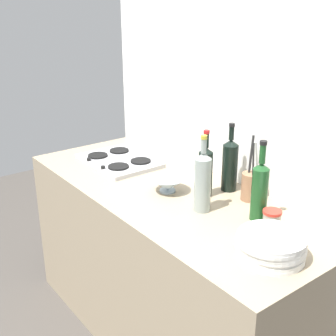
{
  "coord_description": "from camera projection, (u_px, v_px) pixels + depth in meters",
  "views": [
    {
      "loc": [
        1.6,
        -1.23,
        1.8
      ],
      "look_at": [
        0.0,
        0.0,
        1.02
      ],
      "focal_mm": 47.18,
      "sensor_mm": 36.0,
      "label": 1
    }
  ],
  "objects": [
    {
      "name": "wine_bottle_mid_right",
      "position": [
        230.0,
        164.0,
        2.17
      ],
      "size": [
        0.08,
        0.08,
        0.34
      ],
      "color": "black",
      "rests_on": "counter_block"
    },
    {
      "name": "backsplash_panel",
      "position": [
        225.0,
        130.0,
        2.34
      ],
      "size": [
        1.9,
        0.06,
        2.29
      ],
      "primitive_type": "cube",
      "color": "white",
      "rests_on": "ground"
    },
    {
      "name": "plate_stack",
      "position": [
        271.0,
        246.0,
        1.62
      ],
      "size": [
        0.26,
        0.26,
        0.09
      ],
      "color": "white",
      "rests_on": "counter_block"
    },
    {
      "name": "wine_bottle_rightmost",
      "position": [
        203.0,
        181.0,
        1.95
      ],
      "size": [
        0.07,
        0.07,
        0.35
      ],
      "color": "gray",
      "rests_on": "counter_block"
    },
    {
      "name": "stovetop_hob",
      "position": [
        119.0,
        161.0,
        2.57
      ],
      "size": [
        0.47,
        0.33,
        0.04
      ],
      "color": "#B2B2B7",
      "rests_on": "counter_block"
    },
    {
      "name": "condiment_jar_front",
      "position": [
        272.0,
        219.0,
        1.84
      ],
      "size": [
        0.08,
        0.08,
        0.08
      ],
      "color": "#9E998C",
      "rests_on": "counter_block"
    },
    {
      "name": "wine_bottle_leftmost",
      "position": [
        205.0,
        170.0,
        2.11
      ],
      "size": [
        0.07,
        0.07,
        0.33
      ],
      "color": "black",
      "rests_on": "counter_block"
    },
    {
      "name": "utensil_crock",
      "position": [
        251.0,
        185.0,
        2.08
      ],
      "size": [
        0.09,
        0.09,
        0.31
      ],
      "color": "#996B4C",
      "rests_on": "counter_block"
    },
    {
      "name": "wine_bottle_mid_left",
      "position": [
        260.0,
        190.0,
        1.87
      ],
      "size": [
        0.07,
        0.07,
        0.36
      ],
      "color": "#19471E",
      "rests_on": "counter_block"
    },
    {
      "name": "ground_plane",
      "position": [
        168.0,
        334.0,
        2.53
      ],
      "size": [
        6.0,
        6.0,
        0.0
      ],
      "primitive_type": "plane",
      "color": "#47423D",
      "rests_on": "ground"
    },
    {
      "name": "mixing_bowl",
      "position": [
        168.0,
        184.0,
        2.18
      ],
      "size": [
        0.18,
        0.18,
        0.07
      ],
      "color": "silver",
      "rests_on": "counter_block"
    },
    {
      "name": "counter_block",
      "position": [
        168.0,
        267.0,
        2.37
      ],
      "size": [
        1.8,
        0.7,
        0.9
      ],
      "primitive_type": "cube",
      "color": "tan",
      "rests_on": "ground"
    }
  ]
}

